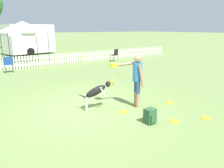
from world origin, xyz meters
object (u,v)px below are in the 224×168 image
at_px(handler_person, 135,75).
at_px(canopy_tent_main, 23,28).
at_px(frisbee_near_handler, 205,118).
at_px(frisbee_near_dog, 169,103).
at_px(leaping_dog, 97,91).
at_px(folding_chair_center, 8,63).
at_px(equipment_trailer, 29,39).
at_px(folding_chair_green_right, 115,54).
at_px(frisbee_midfield, 123,112).
at_px(backpack_on_grass, 150,116).
at_px(frisbee_far_scatter, 174,121).

relative_size(handler_person, canopy_tent_main, 0.56).
height_order(frisbee_near_handler, frisbee_near_dog, same).
bearing_deg(frisbee_near_dog, frisbee_near_handler, -97.60).
height_order(leaping_dog, folding_chair_center, leaping_dog).
xyz_separation_m(frisbee_near_dog, equipment_trailer, (0.47, 16.71, 1.40)).
distance_m(leaping_dog, frisbee_near_handler, 3.07).
bearing_deg(folding_chair_green_right, canopy_tent_main, -48.95).
bearing_deg(folding_chair_green_right, frisbee_midfield, 40.37).
distance_m(handler_person, frisbee_midfield, 1.16).
bearing_deg(leaping_dog, frisbee_near_dog, 91.24).
xyz_separation_m(leaping_dog, folding_chair_green_right, (6.23, 7.43, -0.03)).
height_order(leaping_dog, canopy_tent_main, canopy_tent_main).
distance_m(leaping_dog, frisbee_midfield, 0.95).
bearing_deg(folding_chair_green_right, leaping_dog, 36.01).
xyz_separation_m(frisbee_midfield, equipment_trailer, (2.17, 16.41, 1.40)).
relative_size(leaping_dog, backpack_on_grass, 2.71).
bearing_deg(folding_chair_center, frisbee_near_dog, 119.33).
bearing_deg(handler_person, frisbee_near_handler, -129.39).
distance_m(frisbee_near_handler, frisbee_midfield, 2.25).
distance_m(frisbee_near_dog, equipment_trailer, 16.77).
height_order(frisbee_midfield, folding_chair_green_right, folding_chair_green_right).
bearing_deg(frisbee_far_scatter, frisbee_near_dog, 44.09).
bearing_deg(backpack_on_grass, folding_chair_center, 98.99).
distance_m(leaping_dog, folding_chair_center, 7.55).
bearing_deg(frisbee_midfield, equipment_trailer, 82.48).
distance_m(frisbee_near_dog, canopy_tent_main, 12.30).
bearing_deg(frisbee_midfield, frisbee_near_handler, -47.74).
height_order(frisbee_near_handler, canopy_tent_main, canopy_tent_main).
bearing_deg(equipment_trailer, frisbee_far_scatter, -106.42).
bearing_deg(folding_chair_center, canopy_tent_main, -107.99).
relative_size(handler_person, leaping_dog, 1.50).
height_order(frisbee_midfield, frisbee_far_scatter, same).
distance_m(frisbee_midfield, frisbee_far_scatter, 1.46).
xyz_separation_m(leaping_dog, frisbee_midfield, (0.47, -0.61, -0.56)).
relative_size(frisbee_near_dog, folding_chair_green_right, 0.28).
bearing_deg(equipment_trailer, folding_chair_center, -124.59).
relative_size(handler_person, equipment_trailer, 0.31).
distance_m(frisbee_midfield, folding_chair_center, 8.24).
distance_m(frisbee_near_dog, backpack_on_grass, 1.78).
height_order(handler_person, leaping_dog, handler_person).
bearing_deg(backpack_on_grass, equipment_trailer, 83.16).
height_order(leaping_dog, frisbee_near_handler, leaping_dog).
height_order(frisbee_near_handler, equipment_trailer, equipment_trailer).
bearing_deg(folding_chair_green_right, frisbee_near_dog, 50.01).
height_order(frisbee_far_scatter, folding_chair_center, folding_chair_center).
xyz_separation_m(handler_person, frisbee_near_dog, (1.10, -0.45, -0.98)).
distance_m(folding_chair_center, canopy_tent_main, 4.45).
distance_m(leaping_dog, folding_chair_green_right, 9.70).
xyz_separation_m(frisbee_near_dog, frisbee_midfield, (-1.70, 0.30, 0.00)).
height_order(frisbee_near_dog, equipment_trailer, equipment_trailer).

